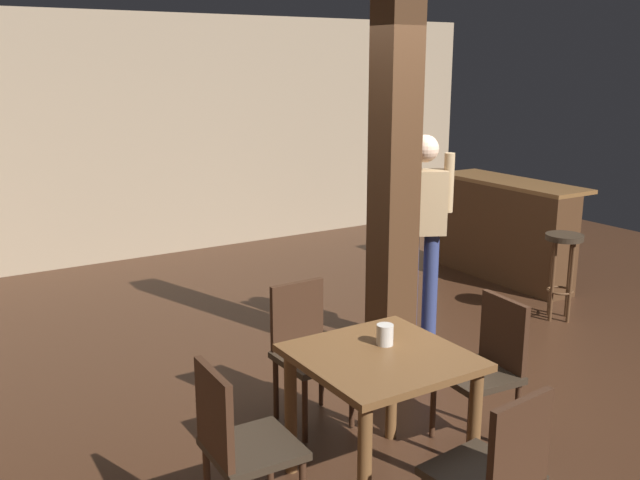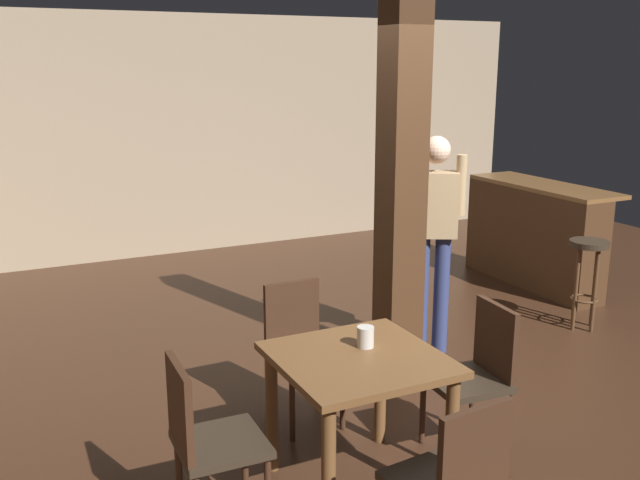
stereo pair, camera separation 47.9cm
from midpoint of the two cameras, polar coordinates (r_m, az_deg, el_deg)
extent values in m
plane|color=#382114|center=(5.32, 12.62, -11.36)|extent=(10.80, 10.80, 0.00)
cube|color=gray|center=(8.81, -5.52, 8.44)|extent=(8.00, 0.10, 2.80)
cube|color=#422816|center=(5.20, 9.15, 4.43)|extent=(0.28, 0.28, 2.80)
cube|color=brown|center=(3.80, 6.77, -9.54)|extent=(0.85, 0.85, 0.04)
cylinder|color=brown|center=(4.40, 8.05, -11.58)|extent=(0.07, 0.07, 0.72)
cylinder|color=brown|center=(4.08, -0.44, -13.59)|extent=(0.07, 0.07, 0.72)
cylinder|color=brown|center=(3.91, 14.05, -15.41)|extent=(0.07, 0.07, 0.72)
cylinder|color=brown|center=(3.54, 4.77, -18.31)|extent=(0.07, 0.07, 0.72)
cube|color=#2D2319|center=(4.35, 14.74, -10.98)|extent=(0.45, 0.45, 0.04)
cube|color=#382114|center=(4.37, 16.98, -7.79)|extent=(0.07, 0.38, 0.45)
cylinder|color=#382114|center=(4.23, 14.00, -15.10)|extent=(0.04, 0.04, 0.43)
cylinder|color=#382114|center=(4.48, 11.35, -13.19)|extent=(0.04, 0.04, 0.43)
cylinder|color=#382114|center=(4.42, 17.82, -14.00)|extent=(0.04, 0.04, 0.43)
cylinder|color=#382114|center=(4.66, 15.06, -12.26)|extent=(0.04, 0.04, 0.43)
cube|color=#2D2319|center=(3.60, -4.03, -16.05)|extent=(0.43, 0.43, 0.04)
cube|color=#382114|center=(3.44, -7.17, -13.39)|extent=(0.05, 0.38, 0.45)
cylinder|color=#382114|center=(3.91, -2.40, -17.21)|extent=(0.04, 0.04, 0.43)
cylinder|color=#382114|center=(3.82, -7.53, -18.22)|extent=(0.04, 0.04, 0.43)
cube|color=#2D2319|center=(4.52, 1.88, -9.48)|extent=(0.43, 0.43, 0.04)
cube|color=#382114|center=(4.59, 0.73, -6.06)|extent=(0.38, 0.04, 0.45)
cylinder|color=#382114|center=(4.56, 4.92, -12.42)|extent=(0.04, 0.04, 0.43)
cylinder|color=#382114|center=(4.40, 0.96, -13.40)|extent=(0.04, 0.04, 0.43)
cylinder|color=#382114|center=(4.83, 2.67, -10.81)|extent=(0.04, 0.04, 0.43)
cylinder|color=#382114|center=(4.68, -1.12, -11.64)|extent=(0.04, 0.04, 0.43)
cube|color=#382114|center=(3.17, 16.73, -16.47)|extent=(0.38, 0.07, 0.45)
cylinder|color=beige|center=(3.89, 7.22, -7.76)|extent=(0.09, 0.09, 0.11)
cube|color=tan|center=(5.53, 11.62, 2.78)|extent=(0.39, 0.33, 0.50)
sphere|color=beige|center=(5.47, 11.83, 7.05)|extent=(0.28, 0.28, 0.21)
cylinder|color=navy|center=(5.73, 12.05, -4.35)|extent=(0.16, 0.16, 0.95)
cylinder|color=navy|center=(5.70, 10.46, -4.36)|extent=(0.16, 0.16, 0.95)
cylinder|color=tan|center=(5.54, 13.67, 4.27)|extent=(0.11, 0.11, 0.46)
cylinder|color=tan|center=(5.47, 9.69, 4.35)|extent=(0.11, 0.11, 0.46)
cube|color=brown|center=(7.66, 19.22, 4.09)|extent=(0.56, 1.69, 0.04)
cube|color=#422816|center=(7.69, 18.38, 0.19)|extent=(0.36, 1.69, 1.01)
cylinder|color=#2D2319|center=(6.53, 22.75, -0.29)|extent=(0.33, 0.33, 0.05)
torus|color=#4C301C|center=(6.66, 22.35, -4.41)|extent=(0.23, 0.23, 0.02)
cylinder|color=#4C301C|center=(6.70, 21.75, -3.34)|extent=(0.03, 0.03, 0.73)
cylinder|color=#4C301C|center=(6.56, 23.12, -3.82)|extent=(0.03, 0.03, 0.73)
cylinder|color=#4C301C|center=(6.71, 23.04, -3.44)|extent=(0.03, 0.03, 0.73)
cylinder|color=#4C301C|center=(6.55, 21.80, -3.72)|extent=(0.03, 0.03, 0.73)
camera|label=1|loc=(0.24, -87.14, 0.72)|focal=40.00mm
camera|label=2|loc=(0.24, 92.86, -0.72)|focal=40.00mm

